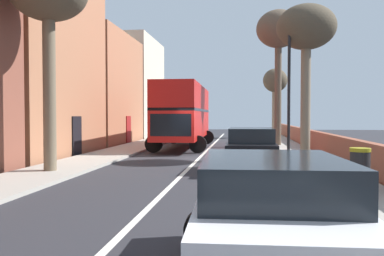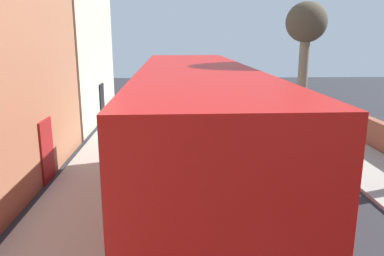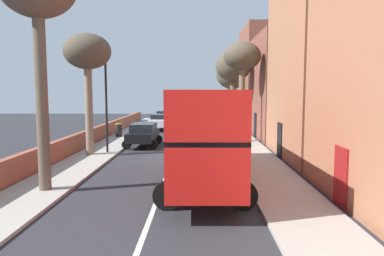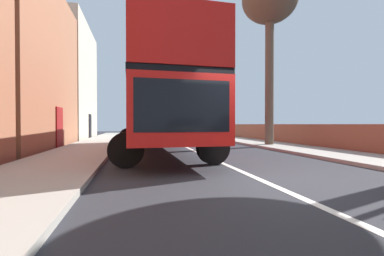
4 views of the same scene
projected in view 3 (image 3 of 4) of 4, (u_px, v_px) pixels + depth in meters
name	position (u px, v px, depth m)	size (l,w,h in m)	color
ground_plane	(174.00, 157.00, 22.40)	(84.00, 84.00, 0.00)	#28282D
road_centre_line	(174.00, 157.00, 22.40)	(0.16, 54.00, 0.01)	silver
sidewalk_left	(253.00, 156.00, 22.31)	(2.60, 60.00, 0.12)	#9E998E
sidewalk_right	(94.00, 155.00, 22.49)	(2.60, 60.00, 0.12)	#9E998E
terraced_houses_left	(312.00, 76.00, 22.35)	(4.07, 47.62, 10.99)	brown
boundary_wall_right	(69.00, 146.00, 22.46)	(0.36, 54.00, 1.22)	brown
double_decker_bus	(202.00, 129.00, 15.91)	(3.69, 11.08, 4.06)	red
parked_car_white_right_0	(159.00, 121.00, 37.28)	(2.57, 4.19, 1.63)	silver
parked_car_black_right_1	(143.00, 133.00, 26.58)	(2.54, 4.55, 1.66)	black
parked_car_silver_right_2	(164.00, 117.00, 42.99)	(2.48, 4.22, 1.67)	#B7BABF
street_tree_left_0	(233.00, 68.00, 33.58)	(3.26, 3.26, 7.57)	brown
street_tree_left_2	(232.00, 75.00, 40.77)	(3.54, 3.54, 7.36)	brown
street_tree_right_3	(87.00, 55.00, 21.97)	(2.85, 2.85, 7.36)	#7A6B56
street_tree_left_4	(242.00, 59.00, 27.78)	(2.86, 2.86, 7.63)	brown
street_tree_left_6	(229.00, 68.00, 42.18)	(2.69, 2.69, 7.96)	brown
lamppost_right	(106.00, 94.00, 22.97)	(0.32, 0.32, 6.31)	black
litter_bin_right	(119.00, 130.00, 31.19)	(0.55, 0.55, 1.15)	black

